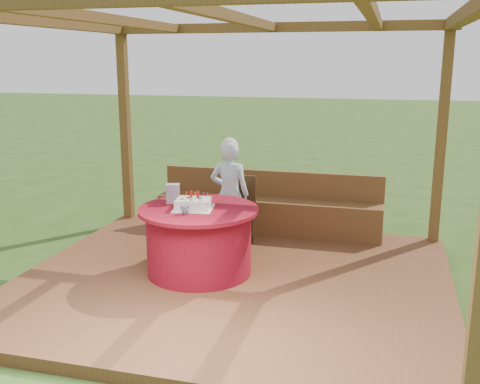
% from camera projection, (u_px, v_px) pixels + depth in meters
% --- Properties ---
extents(ground, '(60.00, 60.00, 0.00)m').
position_uv_depth(ground, '(234.00, 288.00, 6.01)').
color(ground, '#2A4918').
rests_on(ground, ground).
extents(deck, '(4.50, 4.00, 0.12)m').
position_uv_depth(deck, '(234.00, 283.00, 5.99)').
color(deck, brown).
rests_on(deck, ground).
extents(pergola, '(4.50, 4.00, 2.72)m').
position_uv_depth(pergola, '(233.00, 57.00, 5.45)').
color(pergola, brown).
rests_on(pergola, deck).
extents(bench, '(3.00, 0.42, 0.80)m').
position_uv_depth(bench, '(268.00, 212.00, 7.53)').
color(bench, brown).
rests_on(bench, deck).
extents(table, '(1.28, 1.28, 0.73)m').
position_uv_depth(table, '(199.00, 240.00, 6.04)').
color(table, maroon).
rests_on(table, deck).
extents(chair, '(0.43, 0.43, 0.86)m').
position_uv_depth(chair, '(238.00, 208.00, 6.94)').
color(chair, '#392512').
rests_on(chair, deck).
extents(elderly_woman, '(0.50, 0.35, 1.35)m').
position_uv_depth(elderly_woman, '(230.00, 192.00, 6.87)').
color(elderly_woman, '#A5D4F4').
rests_on(elderly_woman, deck).
extents(birthday_cake, '(0.47, 0.47, 0.18)m').
position_uv_depth(birthday_cake, '(193.00, 204.00, 5.92)').
color(birthday_cake, white).
rests_on(birthday_cake, table).
extents(gift_bag, '(0.17, 0.14, 0.21)m').
position_uv_depth(gift_bag, '(173.00, 194.00, 6.14)').
color(gift_bag, pink).
rests_on(gift_bag, table).
extents(drinking_glass, '(0.11, 0.11, 0.08)m').
position_uv_depth(drinking_glass, '(185.00, 210.00, 5.71)').
color(drinking_glass, white).
rests_on(drinking_glass, table).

